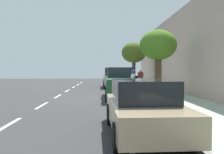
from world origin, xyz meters
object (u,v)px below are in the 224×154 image
bicycle_at_curb (129,92)px  street_tree_near_cyclist (158,46)px  parked_sedan_tan_second (143,108)px  street_tree_mid_block (134,53)px  pedestrian_on_phone (141,77)px  parked_pickup_green_mid (121,84)px  cyclist_with_backpack (134,81)px  parked_suv_silver_far (113,77)px

bicycle_at_curb → street_tree_near_cyclist: 3.42m
parked_sedan_tan_second → street_tree_mid_block: size_ratio=0.93×
parked_sedan_tan_second → pedestrian_on_phone: bearing=81.3°
parked_pickup_green_mid → street_tree_near_cyclist: street_tree_near_cyclist is taller
street_tree_near_cyclist → cyclist_with_backpack: bearing=-164.1°
parked_pickup_green_mid → parked_suv_silver_far: 8.83m
parked_sedan_tan_second → bicycle_at_curb: size_ratio=2.64×
street_tree_near_cyclist → street_tree_mid_block: street_tree_mid_block is taller
pedestrian_on_phone → street_tree_near_cyclist: bearing=-92.3°
parked_suv_silver_far → cyclist_with_backpack: bearing=-84.5°
bicycle_at_curb → street_tree_mid_block: 12.80m
parked_pickup_green_mid → bicycle_at_curb: (0.52, -0.08, -0.51)m
parked_pickup_green_mid → pedestrian_on_phone: bearing=74.0°
street_tree_mid_block → parked_sedan_tan_second: bearing=-96.5°
street_tree_mid_block → pedestrian_on_phone: bearing=-81.9°
street_tree_mid_block → parked_suv_silver_far: bearing=-127.1°
parked_sedan_tan_second → cyclist_with_backpack: 8.11m
street_tree_mid_block → pedestrian_on_phone: size_ratio=2.86×
parked_suv_silver_far → pedestrian_on_phone: 2.96m
cyclist_with_backpack → street_tree_near_cyclist: size_ratio=0.43×
parked_suv_silver_far → cyclist_with_backpack: size_ratio=2.65×
street_tree_near_cyclist → street_tree_mid_block: size_ratio=0.87×
parked_pickup_green_mid → bicycle_at_curb: 0.73m
parked_suv_silver_far → bicycle_at_curb: bearing=-85.7°
street_tree_near_cyclist → bicycle_at_curb: bearing=-179.9°
street_tree_mid_block → pedestrian_on_phone: (0.38, -2.65, -2.62)m
cyclist_with_backpack → parked_pickup_green_mid: bearing=144.3°
parked_sedan_tan_second → parked_pickup_green_mid: (0.03, 8.60, 0.15)m
parked_suv_silver_far → pedestrian_on_phone: parked_suv_silver_far is taller
pedestrian_on_phone → street_tree_mid_block: bearing=98.1°
parked_suv_silver_far → bicycle_at_curb: (0.68, -8.91, -0.64)m
cyclist_with_backpack → street_tree_mid_block: size_ratio=0.37×
cyclist_with_backpack → street_tree_near_cyclist: (1.61, 0.46, 2.18)m
bicycle_at_curb → cyclist_with_backpack: 0.87m
parked_suv_silver_far → street_tree_mid_block: 4.95m
street_tree_mid_block → bicycle_at_curb: bearing=-98.5°
parked_sedan_tan_second → cyclist_with_backpack: cyclist_with_backpack is taller
parked_pickup_green_mid → street_tree_mid_block: 12.69m
bicycle_at_curb → pedestrian_on_phone: size_ratio=1.01×
parked_pickup_green_mid → street_tree_mid_block: size_ratio=1.11×
street_tree_mid_block → parked_pickup_green_mid: bearing=-100.9°
parked_sedan_tan_second → parked_pickup_green_mid: size_ratio=0.84×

